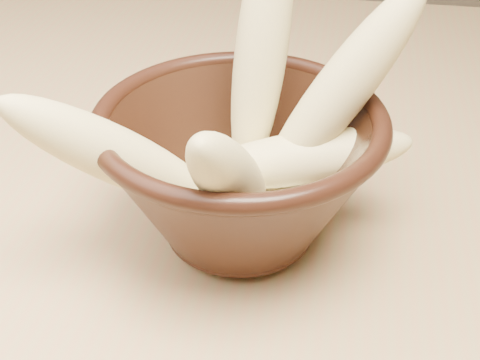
{
  "coord_description": "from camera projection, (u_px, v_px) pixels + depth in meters",
  "views": [
    {
      "loc": [
        0.24,
        -0.54,
        1.09
      ],
      "look_at": [
        0.17,
        -0.15,
        0.81
      ],
      "focal_mm": 50.0,
      "sensor_mm": 36.0,
      "label": 1
    }
  ],
  "objects": [
    {
      "name": "banana_across",
      "position": [
        301.0,
        158.0,
        0.48
      ],
      "size": [
        0.17,
        0.08,
        0.06
      ],
      "primitive_type": "ellipsoid",
      "rotation": [
        1.45,
        0.0,
        1.84
      ],
      "color": "#F6E491",
      "rests_on": "bowl"
    },
    {
      "name": "banana_front",
      "position": [
        230.0,
        178.0,
        0.42
      ],
      "size": [
        0.06,
        0.13,
        0.14
      ],
      "primitive_type": "ellipsoid",
      "rotation": [
        0.74,
        0.0,
        -0.13
      ],
      "color": "#F6E491",
      "rests_on": "bowl"
    },
    {
      "name": "banana_right",
      "position": [
        339.0,
        93.0,
        0.46
      ],
      "size": [
        0.14,
        0.08,
        0.18
      ],
      "primitive_type": "ellipsoid",
      "rotation": [
        0.58,
        0.0,
        1.88
      ],
      "color": "#F6E491",
      "rests_on": "bowl"
    },
    {
      "name": "banana_upright",
      "position": [
        261.0,
        50.0,
        0.48
      ],
      "size": [
        0.06,
        0.09,
        0.2
      ],
      "primitive_type": "ellipsoid",
      "rotation": [
        0.24,
        0.0,
        2.81
      ],
      "color": "#F6E491",
      "rests_on": "bowl"
    },
    {
      "name": "bowl",
      "position": [
        240.0,
        169.0,
        0.48
      ],
      "size": [
        0.21,
        0.21,
        0.11
      ],
      "rotation": [
        0.0,
        0.0,
        0.27
      ],
      "color": "black",
      "rests_on": "table"
    },
    {
      "name": "banana_left",
      "position": [
        116.0,
        155.0,
        0.44
      ],
      "size": [
        0.15,
        0.11,
        0.14
      ],
      "primitive_type": "ellipsoid",
      "rotation": [
        0.88,
        0.0,
        -1.02
      ],
      "color": "#F6E491",
      "rests_on": "bowl"
    },
    {
      "name": "table",
      "position": [
        109.0,
        189.0,
        0.71
      ],
      "size": [
        1.2,
        0.8,
        0.75
      ],
      "color": "tan",
      "rests_on": "ground"
    },
    {
      "name": "milk_puddle",
      "position": [
        240.0,
        200.0,
        0.5
      ],
      "size": [
        0.12,
        0.12,
        0.02
      ],
      "primitive_type": "cylinder",
      "color": "#FEF9CC",
      "rests_on": "bowl"
    }
  ]
}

